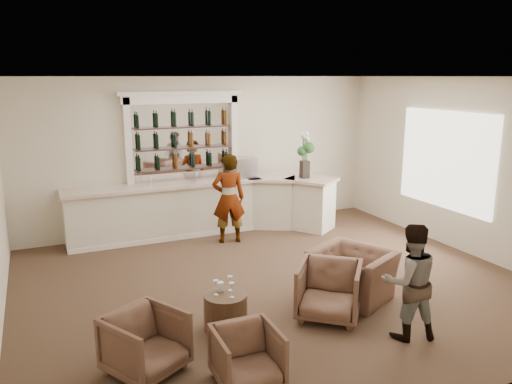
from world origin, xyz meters
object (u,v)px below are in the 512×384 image
espresso_machine (243,167)px  flower_vase (305,152)px  armchair_right (329,291)px  guest (410,282)px  armchair_center (247,357)px  sommelier (229,198)px  armchair_left (146,343)px  armchair_far (353,273)px  bar_counter (206,208)px  cocktail_table (226,312)px

espresso_machine → flower_vase: size_ratio=0.50×
armchair_right → flower_vase: size_ratio=0.86×
guest → armchair_center: 2.33m
guest → espresso_machine: (-0.07, 5.31, 0.60)m
sommelier → armchair_left: (-2.52, -3.93, -0.55)m
sommelier → armchair_far: (0.79, -3.19, -0.54)m
armchair_left → armchair_center: size_ratio=1.12×
bar_counter → armchair_right: (0.34, -4.34, -0.18)m
cocktail_table → espresso_machine: size_ratio=1.17×
guest → armchair_left: 3.33m
sommelier → guest: 4.57m
guest → armchair_left: size_ratio=1.92×
cocktail_table → armchair_left: armchair_left is taller
sommelier → cocktail_table: bearing=80.3°
cocktail_table → armchair_left: (-1.18, -0.56, 0.11)m
sommelier → armchair_center: size_ratio=2.57×
armchair_right → sommelier: bearing=131.3°
bar_counter → armchair_center: bearing=-103.9°
bar_counter → armchair_center: (-1.32, -5.31, -0.25)m
flower_vase → guest: bearing=-103.4°
armchair_left → flower_vase: bearing=14.1°
espresso_machine → cocktail_table: bearing=-118.6°
flower_vase → espresso_machine: bearing=153.3°
armchair_left → armchair_right: 2.64m
armchair_far → armchair_left: bearing=-103.8°
bar_counter → armchair_far: size_ratio=5.03×
sommelier → armchair_center: bearing=83.3°
guest → armchair_center: (-2.29, -0.09, -0.44)m
bar_counter → espresso_machine: size_ratio=11.50×
cocktail_table → armchair_right: armchair_right is taller
bar_counter → cocktail_table: bar_counter is taller
bar_counter → espresso_machine: 1.20m
armchair_center → flower_vase: (3.41, 4.81, 1.38)m
armchair_left → sommelier: bearing=28.0°
cocktail_table → armchair_left: size_ratio=0.73×
armchair_left → armchair_far: armchair_far is taller
armchair_left → flower_vase: size_ratio=0.79×
guest → flower_vase: flower_vase is taller
armchair_right → guest: bearing=-14.5°
armchair_center → armchair_far: 2.74m
armchair_left → espresso_machine: size_ratio=1.60×
bar_counter → armchair_far: bar_counter is taller
flower_vase → sommelier: bearing=-173.6°
armchair_right → armchair_far: size_ratio=0.76×
bar_counter → guest: bearing=-79.5°
bar_counter → flower_vase: flower_vase is taller
cocktail_table → sommelier: (1.35, 3.37, 0.66)m
espresso_machine → flower_vase: 1.38m
armchair_left → armchair_right: bearing=-22.7°
cocktail_table → armchair_right: (1.44, -0.26, 0.14)m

